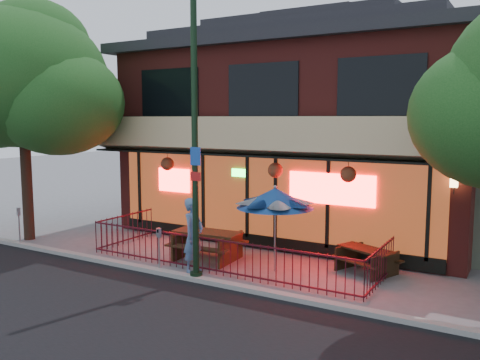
% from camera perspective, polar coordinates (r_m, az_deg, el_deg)
% --- Properties ---
extents(ground, '(80.00, 80.00, 0.00)m').
position_cam_1_polar(ground, '(13.68, -3.94, -10.64)').
color(ground, gray).
rests_on(ground, ground).
extents(curb, '(80.00, 0.25, 0.12)m').
position_cam_1_polar(curb, '(13.27, -5.18, -10.94)').
color(curb, '#999993').
rests_on(curb, ground).
extents(restaurant_building, '(12.96, 9.49, 8.05)m').
position_cam_1_polar(restaurant_building, '(19.32, 8.04, 6.88)').
color(restaurant_building, maroon).
rests_on(restaurant_building, ground).
extents(patio_fence, '(8.44, 2.62, 1.00)m').
position_cam_1_polar(patio_fence, '(13.90, -2.78, -7.63)').
color(patio_fence, '#470F1A').
rests_on(patio_fence, ground).
extents(street_light, '(0.43, 0.32, 7.00)m').
position_cam_1_polar(street_light, '(12.74, -5.07, 2.51)').
color(street_light, black).
rests_on(street_light, ground).
extents(street_tree_left, '(5.60, 5.60, 8.05)m').
position_cam_1_polar(street_tree_left, '(18.61, -23.07, 11.16)').
color(street_tree_left, '#312418').
rests_on(street_tree_left, ground).
extents(picnic_table_left, '(2.08, 1.65, 0.85)m').
position_cam_1_polar(picnic_table_left, '(14.99, -3.69, -6.85)').
color(picnic_table_left, '#3C2915').
rests_on(picnic_table_left, ground).
extents(picnic_table_right, '(1.90, 1.71, 0.67)m').
position_cam_1_polar(picnic_table_right, '(14.17, 14.03, -8.36)').
color(picnic_table_right, black).
rests_on(picnic_table_right, ground).
extents(patio_umbrella, '(2.07, 2.07, 2.36)m').
position_cam_1_polar(patio_umbrella, '(13.56, 3.97, -2.02)').
color(patio_umbrella, gray).
rests_on(patio_umbrella, ground).
extents(pedestrian, '(0.54, 0.78, 2.02)m').
position_cam_1_polar(pedestrian, '(13.73, -5.24, -6.21)').
color(pedestrian, '#5376A6').
rests_on(pedestrian, ground).
extents(parking_meter_near, '(0.12, 0.11, 1.22)m').
position_cam_1_polar(parking_meter_near, '(13.85, -9.09, -6.94)').
color(parking_meter_near, '#999BA1').
rests_on(parking_meter_near, ground).
extents(parking_meter_far, '(0.14, 0.13, 1.27)m').
position_cam_1_polar(parking_meter_far, '(17.92, -23.57, -4.13)').
color(parking_meter_far, '#94959C').
rests_on(parking_meter_far, ground).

